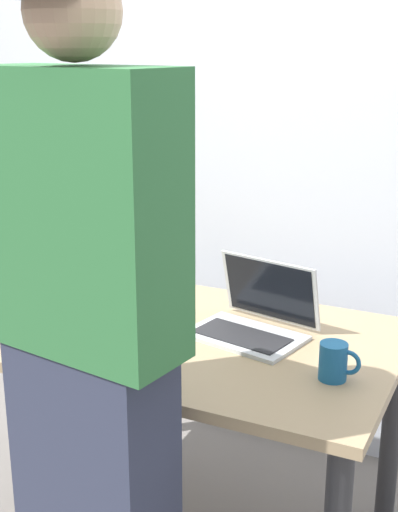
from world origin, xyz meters
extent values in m
cube|color=#9E8460|center=(0.00, 0.00, 0.71)|extent=(1.29, 0.82, 0.03)
cylinder|color=#2D2D30|center=(-0.59, 0.35, 0.35)|extent=(0.06, 0.06, 0.70)
cylinder|color=#2D2D30|center=(0.59, 0.35, 0.35)|extent=(0.06, 0.06, 0.70)
cube|color=#B7BABC|center=(0.19, 0.04, 0.74)|extent=(0.37, 0.29, 0.01)
cube|color=#232326|center=(0.18, 0.02, 0.74)|extent=(0.30, 0.19, 0.00)
cube|color=#B7BABC|center=(0.21, 0.17, 0.85)|extent=(0.34, 0.12, 0.21)
cube|color=black|center=(0.21, 0.17, 0.85)|extent=(0.31, 0.11, 0.19)
cylinder|color=#333333|center=(-0.50, 0.11, 0.82)|extent=(0.07, 0.07, 0.18)
cone|color=#333333|center=(-0.50, 0.11, 0.92)|extent=(0.07, 0.07, 0.02)
cylinder|color=#333333|center=(-0.50, 0.11, 0.97)|extent=(0.03, 0.03, 0.07)
cylinder|color=#BFB74C|center=(-0.50, 0.11, 1.01)|extent=(0.04, 0.04, 0.01)
cylinder|color=#35CBCB|center=(-0.50, 0.11, 0.83)|extent=(0.07, 0.07, 0.06)
cylinder|color=#472B14|center=(-0.37, 0.25, 0.82)|extent=(0.06, 0.06, 0.18)
cone|color=#472B14|center=(-0.37, 0.25, 0.92)|extent=(0.06, 0.06, 0.02)
cylinder|color=#472B14|center=(-0.37, 0.25, 0.97)|extent=(0.03, 0.03, 0.08)
cylinder|color=#BFB74C|center=(-0.37, 0.25, 1.02)|extent=(0.03, 0.03, 0.01)
cylinder|color=tan|center=(-0.37, 0.25, 0.83)|extent=(0.06, 0.06, 0.06)
cylinder|color=brown|center=(-0.46, 0.21, 0.83)|extent=(0.07, 0.07, 0.20)
cone|color=brown|center=(-0.46, 0.21, 0.94)|extent=(0.07, 0.07, 0.03)
cylinder|color=brown|center=(-0.46, 0.21, 1.00)|extent=(0.03, 0.03, 0.09)
cylinder|color=#BFB74C|center=(-0.46, 0.21, 1.05)|extent=(0.04, 0.04, 0.01)
cylinder|color=#DE8A51|center=(-0.46, 0.21, 0.84)|extent=(0.08, 0.08, 0.07)
cylinder|color=#1E5123|center=(-0.53, 0.26, 0.83)|extent=(0.07, 0.07, 0.20)
cone|color=#1E5123|center=(-0.53, 0.26, 0.95)|extent=(0.07, 0.07, 0.02)
cylinder|color=#1E5123|center=(-0.53, 0.26, 1.00)|extent=(0.03, 0.03, 0.08)
cylinder|color=#BFB74C|center=(-0.53, 0.26, 1.04)|extent=(0.04, 0.04, 0.01)
cylinder|color=#56A76F|center=(-0.53, 0.26, 0.84)|extent=(0.07, 0.07, 0.07)
cube|color=#2D6B38|center=(0.05, -0.57, 1.23)|extent=(0.48, 0.26, 0.61)
sphere|color=tan|center=(0.05, -0.57, 1.64)|extent=(0.20, 0.20, 0.20)
cylinder|color=#19598C|center=(0.50, -0.11, 0.78)|extent=(0.07, 0.07, 0.10)
torus|color=#19598C|center=(0.53, -0.11, 0.79)|extent=(0.07, 0.01, 0.07)
cube|color=silver|center=(0.00, 0.78, 1.30)|extent=(6.00, 0.10, 2.60)
camera|label=1|loc=(0.91, -1.78, 1.58)|focal=49.52mm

